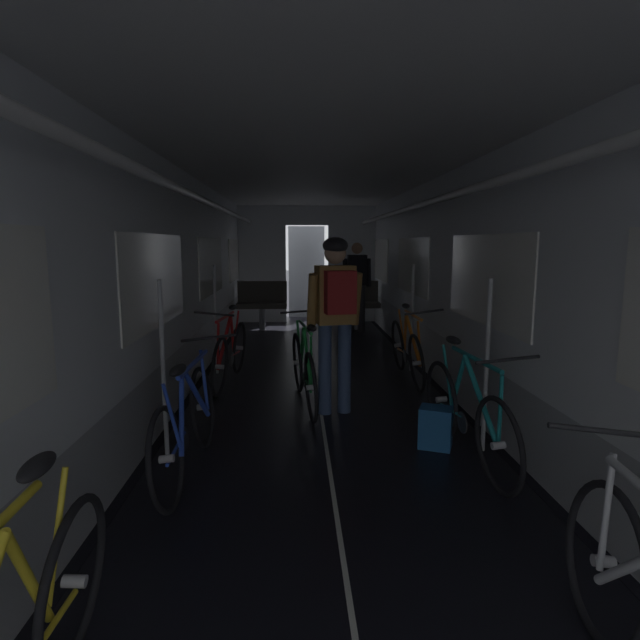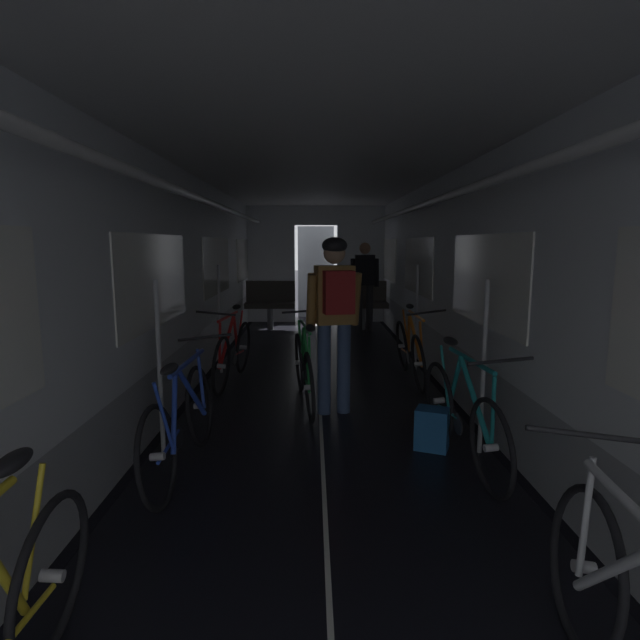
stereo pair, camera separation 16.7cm
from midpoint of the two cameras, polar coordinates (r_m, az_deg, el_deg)
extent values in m
cube|color=black|center=(5.43, -16.15, -9.61)|extent=(0.08, 11.50, 0.01)
cube|color=black|center=(5.51, 14.13, -9.25)|extent=(0.08, 11.50, 0.01)
cube|color=beige|center=(5.29, -0.88, -9.77)|extent=(0.03, 11.27, 0.00)
cube|color=#9EA0A5|center=(5.37, -17.33, -6.57)|extent=(0.12, 11.50, 0.60)
cube|color=silver|center=(5.19, -17.93, 6.60)|extent=(0.12, 11.50, 1.85)
cube|color=white|center=(4.63, -18.90, 4.19)|extent=(0.02, 1.90, 0.80)
cube|color=white|center=(7.43, -12.76, 5.93)|extent=(0.02, 1.90, 0.80)
cube|color=white|center=(10.27, -9.99, 6.70)|extent=(0.02, 1.90, 0.80)
cube|color=yellow|center=(5.35, -16.70, 4.82)|extent=(0.01, 0.20, 0.28)
cylinder|color=white|center=(5.13, -14.47, 13.15)|extent=(0.07, 11.04, 0.07)
cylinder|color=#B7BABF|center=(4.14, -18.32, -5.40)|extent=(0.04, 0.04, 1.40)
cylinder|color=#B7BABF|center=(6.63, -12.35, 0.00)|extent=(0.04, 0.04, 1.40)
cube|color=#9EA0A5|center=(5.46, 15.26, -6.24)|extent=(0.12, 11.50, 0.60)
cube|color=silver|center=(5.29, 15.78, 6.72)|extent=(0.12, 11.50, 1.85)
cube|color=white|center=(4.73, 17.14, 4.35)|extent=(0.02, 1.90, 0.80)
cube|color=white|center=(7.49, 9.68, 6.04)|extent=(0.02, 1.90, 0.80)
cube|color=white|center=(10.32, 6.25, 6.78)|extent=(0.02, 1.90, 0.80)
cube|color=yellow|center=(5.45, 14.45, 4.97)|extent=(0.01, 0.20, 0.28)
cylinder|color=white|center=(5.20, 12.40, 13.15)|extent=(0.07, 11.04, 0.07)
cylinder|color=#B7BABF|center=(4.23, 17.15, -5.03)|extent=(0.04, 0.04, 1.40)
cylinder|color=#B7BABF|center=(6.69, 9.63, 0.15)|extent=(0.04, 0.04, 1.40)
cube|color=silver|center=(10.86, -6.95, 6.20)|extent=(1.00, 0.12, 2.45)
cube|color=silver|center=(10.89, 3.13, 6.26)|extent=(1.00, 0.12, 2.45)
cube|color=silver|center=(10.84, -1.93, 11.67)|extent=(0.90, 0.12, 0.40)
cube|color=#4C4F54|center=(11.54, -1.95, 5.40)|extent=(0.81, 0.04, 2.05)
cube|color=silver|center=(5.09, -0.95, 18.12)|extent=(3.14, 11.62, 0.12)
cylinder|color=gray|center=(9.90, -7.00, 0.12)|extent=(0.12, 0.12, 0.44)
cube|color=#47423D|center=(9.86, -7.03, 1.67)|extent=(0.96, 0.44, 0.10)
cube|color=#47423D|center=(10.02, -6.97, 3.22)|extent=(0.96, 0.08, 0.40)
torus|color=gray|center=(10.08, -9.43, 4.34)|extent=(0.14, 0.14, 0.02)
cylinder|color=gray|center=(9.93, 3.42, 0.20)|extent=(0.12, 0.12, 0.44)
cube|color=#47423D|center=(9.89, 3.43, 1.74)|extent=(0.96, 0.44, 0.10)
cube|color=#47423D|center=(10.05, 3.33, 3.29)|extent=(0.96, 0.08, 0.40)
torus|color=gray|center=(10.03, 0.87, 4.44)|extent=(0.14, 0.14, 0.02)
torus|color=black|center=(6.65, -9.78, -3.10)|extent=(0.16, 0.68, 0.67)
cylinder|color=#B2B2B7|center=(6.65, -9.78, -3.10)|extent=(0.10, 0.06, 0.06)
torus|color=black|center=(5.69, -12.05, -5.17)|extent=(0.16, 0.68, 0.67)
cylinder|color=#B2B2B7|center=(5.69, -12.05, -5.17)|extent=(0.10, 0.06, 0.06)
cylinder|color=red|center=(5.94, -11.49, -2.40)|extent=(0.13, 0.54, 0.56)
cylinder|color=red|center=(6.33, -10.57, -1.69)|extent=(0.05, 0.35, 0.55)
cylinder|color=red|center=(6.05, -11.39, 0.34)|extent=(0.12, 0.82, 0.04)
cylinder|color=red|center=(6.54, -10.13, -1.15)|extent=(0.08, 0.16, 0.49)
cylinder|color=red|center=(6.44, -10.20, -3.70)|extent=(0.07, 0.45, 0.07)
cylinder|color=red|center=(5.67, -12.23, -2.72)|extent=(0.06, 0.09, 0.49)
cylinder|color=black|center=(6.23, -10.65, -4.34)|extent=(0.04, 0.17, 0.17)
ellipsoid|color=black|center=(6.46, -10.50, 1.41)|extent=(0.12, 0.25, 0.07)
cylinder|color=black|center=(5.60, -12.66, 0.67)|extent=(0.44, 0.07, 0.06)
torus|color=black|center=(3.45, -18.25, -14.62)|extent=(0.14, 0.67, 0.67)
cylinder|color=#B2B2B7|center=(3.45, -18.25, -14.62)|extent=(0.10, 0.05, 0.06)
torus|color=black|center=(4.37, -14.14, -9.47)|extent=(0.14, 0.67, 0.67)
cylinder|color=#B2B2B7|center=(4.37, -14.14, -9.47)|extent=(0.10, 0.05, 0.06)
cylinder|color=#2342B7|center=(4.01, -14.98, -7.88)|extent=(0.12, 0.54, 0.56)
cylinder|color=#2342B7|center=(3.63, -16.61, -9.69)|extent=(0.09, 0.34, 0.55)
cylinder|color=#2342B7|center=(3.79, -15.28, -4.73)|extent=(0.07, 0.82, 0.04)
cylinder|color=#2342B7|center=(3.42, -17.64, -10.49)|extent=(0.08, 0.16, 0.49)
cylinder|color=#2342B7|center=(3.66, -17.17, -13.59)|extent=(0.04, 0.45, 0.07)
cylinder|color=#2342B7|center=(4.27, -14.00, -6.53)|extent=(0.08, 0.09, 0.49)
cylinder|color=black|center=(3.87, -16.22, -12.67)|extent=(0.04, 0.17, 0.17)
ellipsoid|color=black|center=(3.37, -17.07, -5.41)|extent=(0.11, 0.24, 0.07)
cylinder|color=black|center=(4.21, -13.59, -1.99)|extent=(0.44, 0.04, 0.07)
torus|color=black|center=(2.51, -27.79, -24.58)|extent=(0.12, 0.67, 0.67)
cylinder|color=#B2B2B7|center=(2.51, -27.79, -24.58)|extent=(0.10, 0.05, 0.06)
cylinder|color=yellow|center=(2.18, -31.98, -23.57)|extent=(0.09, 0.34, 0.55)
cylinder|color=yellow|center=(2.35, -29.42, -20.39)|extent=(0.06, 0.17, 0.49)
cylinder|color=yellow|center=(2.36, -30.09, -27.84)|extent=(0.05, 0.45, 0.07)
ellipsoid|color=black|center=(2.19, -31.19, -13.92)|extent=(0.10, 0.24, 0.07)
torus|color=black|center=(6.79, 8.07, -2.83)|extent=(0.12, 0.67, 0.67)
cylinder|color=#B2B2B7|center=(6.79, 8.07, -2.83)|extent=(0.10, 0.05, 0.06)
torus|color=black|center=(5.82, 10.01, -4.81)|extent=(0.12, 0.67, 0.67)
cylinder|color=#B2B2B7|center=(5.82, 10.01, -4.81)|extent=(0.10, 0.05, 0.06)
cylinder|color=orange|center=(6.08, 9.63, -2.12)|extent=(0.11, 0.54, 0.56)
cylinder|color=orange|center=(6.47, 8.84, -1.45)|extent=(0.10, 0.34, 0.55)
cylinder|color=orange|center=(6.19, 9.66, 0.54)|extent=(0.04, 0.82, 0.04)
cylinder|color=orange|center=(6.69, 8.47, -0.92)|extent=(0.08, 0.16, 0.49)
cylinder|color=orange|center=(6.58, 8.42, -3.41)|extent=(0.03, 0.45, 0.07)
cylinder|color=orange|center=(5.80, 10.28, -2.42)|extent=(0.09, 0.09, 0.49)
cylinder|color=black|center=(6.37, 8.79, -4.03)|extent=(0.03, 0.17, 0.17)
ellipsoid|color=black|center=(6.60, 8.91, 1.58)|extent=(0.10, 0.24, 0.07)
cylinder|color=black|center=(5.74, 10.81, 0.88)|extent=(0.44, 0.03, 0.08)
torus|color=black|center=(2.63, 27.56, -22.95)|extent=(0.17, 0.68, 0.67)
cylinder|color=#B2B2B7|center=(2.63, 27.56, -22.95)|extent=(0.10, 0.06, 0.06)
cylinder|color=#ADAFB5|center=(2.49, 27.76, -18.58)|extent=(0.08, 0.09, 0.49)
cylinder|color=black|center=(2.36, 27.44, -11.03)|extent=(0.44, 0.07, 0.06)
torus|color=black|center=(4.54, 12.45, -8.72)|extent=(0.14, 0.67, 0.67)
cylinder|color=#B2B2B7|center=(4.54, 12.45, -8.72)|extent=(0.10, 0.06, 0.06)
torus|color=black|center=(3.66, 18.15, -13.27)|extent=(0.14, 0.67, 0.67)
cylinder|color=#B2B2B7|center=(3.66, 18.15, -13.27)|extent=(0.10, 0.06, 0.06)
cylinder|color=teal|center=(3.86, 16.43, -8.57)|extent=(0.12, 0.54, 0.56)
cylinder|color=teal|center=(4.22, 14.13, -7.00)|extent=(0.05, 0.35, 0.55)
cylinder|color=teal|center=(3.93, 15.90, -4.23)|extent=(0.11, 0.82, 0.04)
cylinder|color=teal|center=(4.41, 13.07, -5.96)|extent=(0.07, 0.16, 0.49)
cylinder|color=teal|center=(4.34, 13.47, -9.85)|extent=(0.06, 0.45, 0.07)
cylinder|color=teal|center=(3.61, 18.35, -9.50)|extent=(0.06, 0.09, 0.49)
cylinder|color=black|center=(4.15, 14.58, -11.09)|extent=(0.04, 0.17, 0.17)
ellipsoid|color=black|center=(4.31, 13.69, -2.22)|extent=(0.12, 0.25, 0.07)
cylinder|color=black|center=(3.51, 19.09, -4.24)|extent=(0.44, 0.06, 0.05)
cylinder|color=#384C75|center=(4.99, -0.41, -5.55)|extent=(0.13, 0.13, 0.90)
cylinder|color=#384C75|center=(5.04, 1.81, -5.41)|extent=(0.13, 0.13, 0.90)
cube|color=olive|center=(4.89, 0.72, 2.85)|extent=(0.40, 0.29, 0.56)
cylinder|color=olive|center=(4.86, -1.86, 2.23)|extent=(0.13, 0.21, 0.53)
cylinder|color=olive|center=(4.97, 3.11, 2.36)|extent=(0.13, 0.21, 0.53)
sphere|color=tan|center=(4.86, 0.73, 7.55)|extent=(0.21, 0.21, 0.21)
ellipsoid|color=black|center=(4.86, 0.73, 8.37)|extent=(0.29, 0.32, 0.16)
cube|color=maroon|center=(4.72, 1.24, 3.14)|extent=(0.31, 0.21, 0.40)
torus|color=black|center=(4.79, -2.04, -7.59)|extent=(0.15, 0.67, 0.67)
cylinder|color=#B2B2B7|center=(4.79, -2.04, -7.59)|extent=(0.10, 0.06, 0.05)
torus|color=black|center=(5.77, -3.37, -4.79)|extent=(0.15, 0.67, 0.67)
cylinder|color=#B2B2B7|center=(5.77, -3.37, -4.79)|extent=(0.10, 0.06, 0.05)
cylinder|color=#1E8438|center=(5.41, -2.91, -3.29)|extent=(0.08, 0.54, 0.56)
cylinder|color=#1E8438|center=(5.02, -2.37, -4.25)|extent=(0.10, 0.34, 0.55)
cylinder|color=#1E8438|center=(5.22, -2.59, -0.79)|extent=(0.13, 0.82, 0.04)
cylinder|color=#1E8438|center=(4.79, -2.02, -4.57)|extent=(0.04, 0.17, 0.49)
cylinder|color=#1E8438|center=(5.01, -2.39, -7.13)|extent=(0.08, 0.45, 0.07)
cylinder|color=#1E8438|center=(5.69, -3.23, -2.48)|extent=(0.06, 0.09, 0.49)
cylinder|color=black|center=(5.23, -2.71, -6.70)|extent=(0.04, 0.17, 0.17)
ellipsoid|color=black|center=(4.79, -1.93, -0.91)|extent=(0.12, 0.25, 0.06)
cylinder|color=black|center=(5.65, -3.11, 0.96)|extent=(0.44, 0.08, 0.05)
cylinder|color=#2D2D33|center=(9.61, 4.21, 1.30)|extent=(0.13, 0.13, 0.90)
cylinder|color=#2D2D33|center=(9.59, 3.03, 1.29)|extent=(0.13, 0.13, 0.90)
cube|color=black|center=(9.54, 3.66, 5.65)|extent=(0.36, 0.22, 0.56)
cylinder|color=black|center=(9.55, 4.99, 5.33)|extent=(0.09, 0.20, 0.53)
cylinder|color=black|center=(9.50, 2.35, 5.34)|extent=(0.09, 0.20, 0.53)
sphere|color=#9E7051|center=(9.52, 3.69, 8.05)|extent=(0.21, 0.21, 0.21)
cube|color=#1E5693|center=(4.35, 11.79, -11.76)|extent=(0.32, 0.28, 0.34)
camera|label=1|loc=(0.08, -90.93, -0.14)|focal=28.45mm
camera|label=2|loc=(0.08, 89.07, 0.14)|focal=28.45mm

